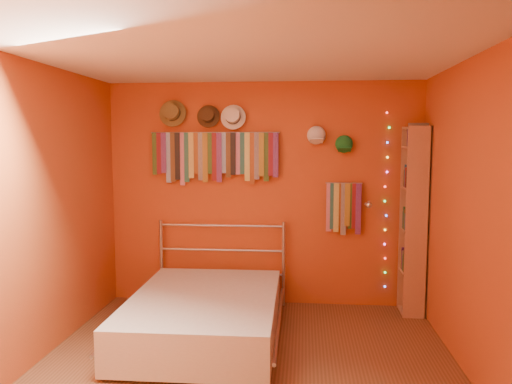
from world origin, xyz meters
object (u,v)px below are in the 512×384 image
(tie_rack, at_px, (214,155))
(bed, at_px, (205,315))
(reading_lamp, at_px, (368,205))
(bookshelf, at_px, (418,220))

(tie_rack, distance_m, bed, 1.80)
(reading_lamp, distance_m, bookshelf, 0.54)
(tie_rack, height_order, bookshelf, bookshelf)
(bed, bearing_deg, bookshelf, 21.73)
(reading_lamp, bearing_deg, tie_rack, 174.74)
(reading_lamp, bearing_deg, bookshelf, 0.08)
(tie_rack, bearing_deg, bookshelf, -4.02)
(bed, bearing_deg, reading_lamp, 27.89)
(tie_rack, distance_m, reading_lamp, 1.77)
(bookshelf, xyz_separation_m, bed, (-2.12, -0.88, -0.80))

